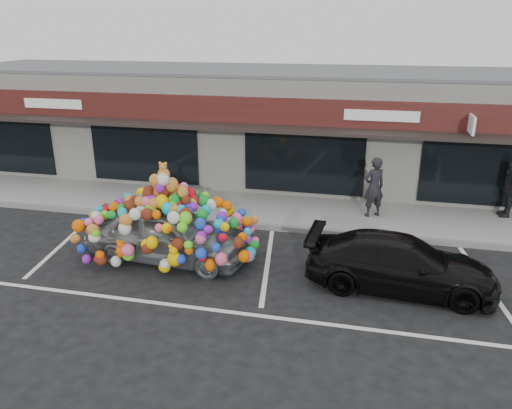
% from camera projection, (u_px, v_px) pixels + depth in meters
% --- Properties ---
extents(ground, '(90.00, 90.00, 0.00)m').
position_uv_depth(ground, '(165.00, 256.00, 13.52)').
color(ground, black).
rests_on(ground, ground).
extents(shop_building, '(24.00, 7.20, 4.31)m').
position_uv_depth(shop_building, '(242.00, 122.00, 20.53)').
color(shop_building, silver).
rests_on(shop_building, ground).
extents(sidewalk, '(26.00, 3.00, 0.15)m').
position_uv_depth(sidewalk, '(210.00, 205.00, 17.16)').
color(sidewalk, gray).
rests_on(sidewalk, ground).
extents(kerb, '(26.00, 0.18, 0.16)m').
position_uv_depth(kerb, '(196.00, 221.00, 15.79)').
color(kerb, slate).
rests_on(kerb, ground).
extents(parking_stripe_left, '(0.73, 4.37, 0.01)m').
position_uv_depth(parking_stripe_left, '(64.00, 243.00, 14.37)').
color(parking_stripe_left, silver).
rests_on(parking_stripe_left, ground).
extents(parking_stripe_mid, '(0.73, 4.37, 0.01)m').
position_uv_depth(parking_stripe_mid, '(267.00, 263.00, 13.11)').
color(parking_stripe_mid, silver).
rests_on(parking_stripe_mid, ground).
extents(parking_stripe_right, '(0.73, 4.37, 0.01)m').
position_uv_depth(parking_stripe_right, '(487.00, 286.00, 11.98)').
color(parking_stripe_right, silver).
rests_on(parking_stripe_right, ground).
extents(lane_line, '(14.00, 0.12, 0.01)m').
position_uv_depth(lane_line, '(209.00, 309.00, 10.98)').
color(lane_line, silver).
rests_on(lane_line, ground).
extents(toy_car, '(3.15, 4.78, 2.71)m').
position_uv_depth(toy_car, '(168.00, 227.00, 13.10)').
color(toy_car, '#AAADB5').
rests_on(toy_car, ground).
extents(black_sedan, '(2.08, 4.51, 1.28)m').
position_uv_depth(black_sedan, '(400.00, 263.00, 11.70)').
color(black_sedan, black).
rests_on(black_sedan, ground).
extents(pedestrian_a, '(0.84, 0.75, 1.93)m').
position_uv_depth(pedestrian_a, '(374.00, 187.00, 15.68)').
color(pedestrian_a, black).
rests_on(pedestrian_a, sidewalk).
extents(pedestrian_c, '(1.10, 0.51, 1.83)m').
position_uv_depth(pedestrian_c, '(509.00, 189.00, 15.70)').
color(pedestrian_c, '#28252B').
rests_on(pedestrian_c, sidewalk).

